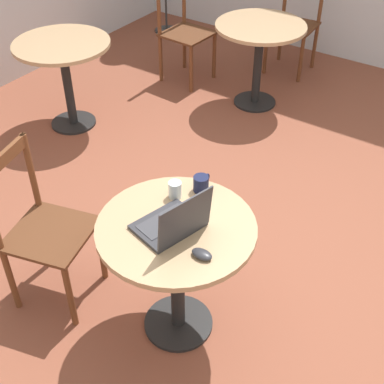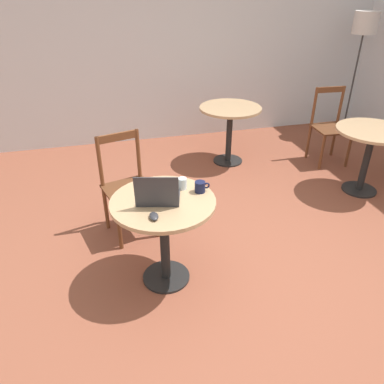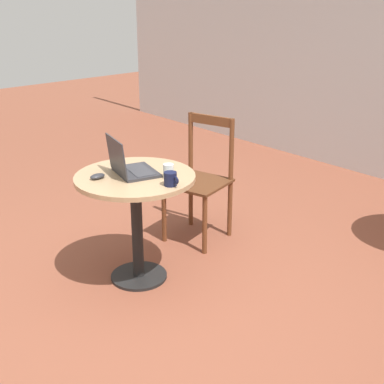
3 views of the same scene
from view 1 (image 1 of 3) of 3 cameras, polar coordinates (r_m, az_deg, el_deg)
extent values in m
plane|color=brown|center=(3.32, 6.80, -8.57)|extent=(16.00, 16.00, 0.00)
cylinder|color=black|center=(3.05, -1.45, -13.75)|extent=(0.38, 0.38, 0.02)
cylinder|color=black|center=(2.78, -1.57, -9.32)|extent=(0.07, 0.07, 0.69)
cylinder|color=tan|center=(2.52, -1.71, -3.89)|extent=(0.77, 0.77, 0.03)
cylinder|color=black|center=(5.00, 6.69, 9.55)|extent=(0.38, 0.38, 0.02)
cylinder|color=black|center=(4.84, 7.01, 13.20)|extent=(0.07, 0.07, 0.69)
cylinder|color=tan|center=(4.70, 7.36, 17.13)|extent=(0.77, 0.77, 0.03)
cylinder|color=black|center=(4.76, -12.49, 7.25)|extent=(0.38, 0.38, 0.02)
cylinder|color=black|center=(4.59, -13.10, 11.00)|extent=(0.07, 0.07, 0.69)
cylinder|color=tan|center=(4.44, -13.78, 15.07)|extent=(0.77, 0.77, 0.03)
cylinder|color=brown|center=(3.16, -9.64, -6.10)|extent=(0.04, 0.04, 0.45)
cylinder|color=brown|center=(2.96, -12.89, -10.78)|extent=(0.04, 0.04, 0.45)
cylinder|color=brown|center=(3.32, -15.28, -4.50)|extent=(0.04, 0.04, 0.45)
cylinder|color=brown|center=(3.13, -18.77, -8.78)|extent=(0.04, 0.04, 0.45)
cube|color=#562F1A|center=(2.97, -14.86, -4.30)|extent=(0.51, 0.51, 0.02)
cylinder|color=brown|center=(3.02, -16.79, 2.17)|extent=(0.04, 0.04, 0.47)
cube|color=brown|center=(2.80, -19.52, 3.32)|extent=(0.39, 0.13, 0.07)
cylinder|color=brown|center=(5.34, 11.53, 13.65)|extent=(0.04, 0.04, 0.45)
cylinder|color=brown|center=(5.46, 7.87, 14.62)|extent=(0.04, 0.04, 0.45)
cylinder|color=brown|center=(5.66, 12.95, 14.92)|extent=(0.04, 0.04, 0.45)
cylinder|color=brown|center=(5.77, 9.44, 15.84)|extent=(0.04, 0.04, 0.45)
cube|color=#562F1A|center=(5.47, 10.75, 17.04)|extent=(0.44, 0.44, 0.02)
cylinder|color=brown|center=(5.33, 2.38, 14.31)|extent=(0.04, 0.04, 0.45)
cylinder|color=brown|center=(5.06, -0.11, 12.96)|extent=(0.04, 0.04, 0.45)
cylinder|color=brown|center=(5.53, -0.82, 15.28)|extent=(0.04, 0.04, 0.45)
cylinder|color=brown|center=(5.27, -3.36, 13.99)|extent=(0.04, 0.04, 0.45)
cube|color=#562F1A|center=(5.20, -0.49, 16.53)|extent=(0.44, 0.44, 0.02)
cylinder|color=brown|center=(5.09, -3.57, 18.92)|extent=(0.04, 0.04, 0.47)
cylinder|color=#333333|center=(6.49, -2.72, 16.84)|extent=(0.27, 0.27, 0.02)
cube|color=#2D2D33|center=(2.51, -2.58, -3.54)|extent=(0.35, 0.30, 0.02)
cube|color=#38383D|center=(2.51, -2.88, -3.13)|extent=(0.28, 0.19, 0.00)
cube|color=#2D2D33|center=(2.35, -0.71, -2.89)|extent=(0.30, 0.11, 0.23)
cube|color=black|center=(2.35, -0.79, -2.82)|extent=(0.27, 0.09, 0.21)
ellipsoid|color=#2D2D33|center=(2.36, 1.07, -6.65)|extent=(0.06, 0.10, 0.03)
cylinder|color=#141938|center=(2.69, 0.97, 0.89)|extent=(0.08, 0.08, 0.08)
torus|color=#141938|center=(2.72, 1.56, 1.51)|extent=(0.05, 0.01, 0.05)
cylinder|color=silver|center=(2.65, -1.82, 0.26)|extent=(0.07, 0.07, 0.09)
camera|label=2|loc=(1.64, 75.89, -2.39)|focal=35.00mm
camera|label=3|loc=(4.21, 47.29, 19.81)|focal=50.00mm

